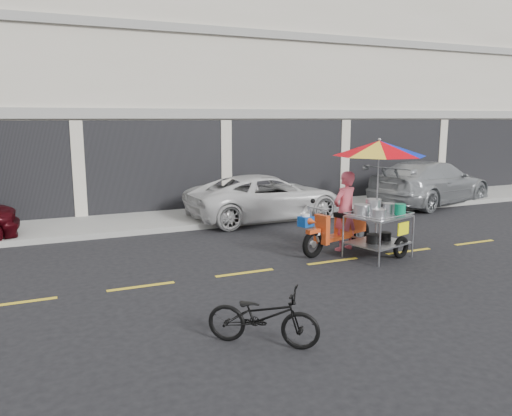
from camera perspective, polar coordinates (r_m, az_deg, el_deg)
name	(u,v)px	position (r m, az deg, el deg)	size (l,w,h in m)	color
ground	(333,261)	(10.66, 8.76, -6.05)	(90.00, 90.00, 0.00)	black
sidewalk	(237,213)	(15.44, -2.14, -0.55)	(45.00, 3.00, 0.15)	gray
shophouse_block	(256,86)	(20.98, -0.06, 13.73)	(36.00, 8.11, 10.40)	beige
centerline	(333,261)	(10.66, 8.76, -6.03)	(42.00, 0.10, 0.01)	gold
white_pickup	(266,197)	(14.77, 1.19, 1.26)	(2.19, 4.76, 1.32)	silver
silver_pickup	(430,183)	(18.33, 19.30, 2.76)	(2.13, 5.24, 1.52)	#A3A7AB
near_bicycle	(263,316)	(6.72, 0.82, -12.27)	(0.53, 1.52, 0.80)	black
food_vendor_rig	(366,182)	(11.06, 12.44, 2.97)	(2.94, 2.43, 2.57)	black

